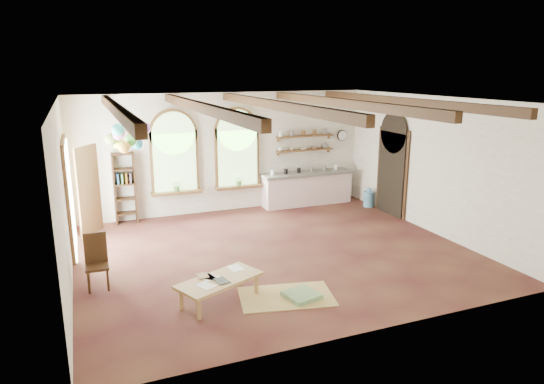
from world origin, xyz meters
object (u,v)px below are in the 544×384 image
coffee_table (220,281)px  side_chair (98,273)px  kitchen_counter (307,188)px  balloon_cluster (128,136)px

coffee_table → side_chair: bearing=144.8°
kitchen_counter → coffee_table: bearing=-129.0°
side_chair → balloon_cluster: 3.36m
kitchen_counter → balloon_cluster: 5.41m
coffee_table → side_chair: side_chair is taller
coffee_table → kitchen_counter: bearing=51.0°
side_chair → balloon_cluster: size_ratio=0.85×
coffee_table → balloon_cluster: balloon_cluster is taller
kitchen_counter → side_chair: (-5.86, -3.63, -0.19)m
coffee_table → balloon_cluster: bearing=104.0°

